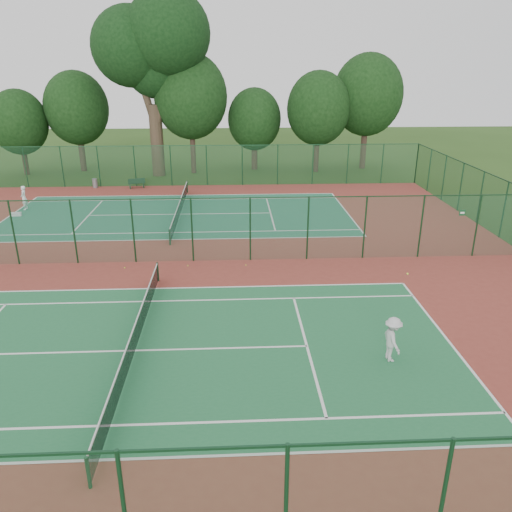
# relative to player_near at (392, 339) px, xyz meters

# --- Properties ---
(ground) EXTENTS (120.00, 120.00, 0.00)m
(ground) POSITION_rel_player_near_xyz_m (-9.26, 10.06, -0.86)
(ground) COLOR #284917
(ground) RESTS_ON ground
(red_pad) EXTENTS (40.00, 36.00, 0.01)m
(red_pad) POSITION_rel_player_near_xyz_m (-9.26, 10.06, -0.85)
(red_pad) COLOR maroon
(red_pad) RESTS_ON ground
(court_near) EXTENTS (23.77, 10.97, 0.01)m
(court_near) POSITION_rel_player_near_xyz_m (-9.26, 1.06, -0.84)
(court_near) COLOR #21693B
(court_near) RESTS_ON red_pad
(court_far) EXTENTS (23.77, 10.97, 0.01)m
(court_far) POSITION_rel_player_near_xyz_m (-9.26, 19.06, -0.84)
(court_far) COLOR #216A49
(court_far) RESTS_ON red_pad
(fence_north) EXTENTS (40.00, 0.09, 3.50)m
(fence_north) POSITION_rel_player_near_xyz_m (-9.26, 28.06, 0.90)
(fence_north) COLOR #17472A
(fence_north) RESTS_ON ground
(fence_divider) EXTENTS (40.00, 0.09, 3.50)m
(fence_divider) POSITION_rel_player_near_xyz_m (-9.26, 10.06, 0.90)
(fence_divider) COLOR #18482F
(fence_divider) RESTS_ON ground
(tennis_net_near) EXTENTS (0.10, 12.90, 0.97)m
(tennis_net_near) POSITION_rel_player_near_xyz_m (-9.26, 1.06, -0.31)
(tennis_net_near) COLOR #153B21
(tennis_net_near) RESTS_ON ground
(tennis_net_far) EXTENTS (0.10, 12.90, 0.97)m
(tennis_net_far) POSITION_rel_player_near_xyz_m (-9.26, 19.06, -0.31)
(tennis_net_far) COLOR #143820
(tennis_net_far) RESTS_ON ground
(player_near) EXTENTS (0.73, 1.14, 1.68)m
(player_near) POSITION_rel_player_near_xyz_m (0.00, 0.00, 0.00)
(player_near) COLOR silver
(player_near) RESTS_ON court_near
(player_far) EXTENTS (0.47, 0.67, 1.74)m
(player_far) POSITION_rel_player_near_xyz_m (-20.64, 20.84, 0.03)
(player_far) COLOR white
(player_far) RESTS_ON court_far
(trash_bin) EXTENTS (0.45, 0.45, 0.77)m
(trash_bin) POSITION_rel_player_near_xyz_m (-17.31, 27.63, -0.46)
(trash_bin) COLOR gray
(trash_bin) RESTS_ON red_pad
(bench) EXTENTS (1.47, 0.78, 0.87)m
(bench) POSITION_rel_player_near_xyz_m (-13.69, 27.21, -0.40)
(bench) COLOR #11311C
(bench) RESTS_ON red_pad
(kit_bag) EXTENTS (0.70, 0.28, 0.26)m
(kit_bag) POSITION_rel_player_near_xyz_m (-20.67, 19.18, -0.72)
(kit_bag) COLOR silver
(kit_bag) RESTS_ON red_pad
(stray_ball_a) EXTENTS (0.06, 0.06, 0.06)m
(stray_ball_a) POSITION_rel_player_near_xyz_m (-7.96, 9.29, -0.82)
(stray_ball_a) COLOR #C4D932
(stray_ball_a) RESTS_ON red_pad
(stray_ball_b) EXTENTS (0.06, 0.06, 0.06)m
(stray_ball_b) POSITION_rel_player_near_xyz_m (-4.91, 9.22, -0.82)
(stray_ball_b) COLOR gold
(stray_ball_b) RESTS_ON red_pad
(stray_ball_c) EXTENTS (0.07, 0.07, 0.07)m
(stray_ball_c) POSITION_rel_player_near_xyz_m (-11.22, 9.16, -0.81)
(stray_ball_c) COLOR #C8E535
(stray_ball_c) RESTS_ON red_pad
(big_tree) EXTENTS (10.50, 7.69, 16.13)m
(big_tree) POSITION_rel_player_near_xyz_m (-12.38, 32.73, 10.57)
(big_tree) COLOR #3C2D21
(big_tree) RESTS_ON ground
(evergreen_row) EXTENTS (39.00, 5.00, 12.00)m
(evergreen_row) POSITION_rel_player_near_xyz_m (-8.76, 34.31, -0.86)
(evergreen_row) COLOR black
(evergreen_row) RESTS_ON ground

